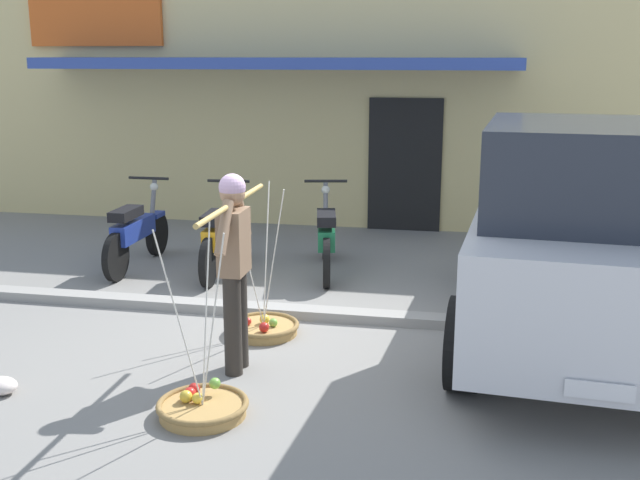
{
  "coord_description": "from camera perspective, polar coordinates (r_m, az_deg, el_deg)",
  "views": [
    {
      "loc": [
        1.76,
        -6.56,
        2.63
      ],
      "look_at": [
        0.34,
        0.6,
        0.85
      ],
      "focal_mm": 42.89,
      "sensor_mm": 36.0,
      "label": 1
    }
  ],
  "objects": [
    {
      "name": "storefront_building",
      "position": [
        14.3,
        -0.6,
        11.59
      ],
      "size": [
        13.0,
        6.0,
        4.2
      ],
      "color": "#DBC684",
      "rests_on": "ground"
    },
    {
      "name": "motorcycle_second_in_row",
      "position": [
        9.41,
        -7.43,
        0.21
      ],
      "size": [
        0.54,
        1.82,
        1.09
      ],
      "color": "black",
      "rests_on": "ground"
    },
    {
      "name": "fruit_basket_left_side",
      "position": [
        5.9,
        -8.77,
        -12.14
      ],
      "size": [
        0.69,
        0.69,
        1.45
      ],
      "color": "#B2894C",
      "rests_on": "ground"
    },
    {
      "name": "plastic_litter_bag",
      "position": [
        6.67,
        -22.76,
        -10.0
      ],
      "size": [
        0.28,
        0.22,
        0.14
      ],
      "primitive_type": "ellipsoid",
      "color": "silver",
      "rests_on": "ground"
    },
    {
      "name": "fruit_vendor",
      "position": [
        6.35,
        -6.42,
        -1.46
      ],
      "size": [
        0.22,
        1.74,
        1.7
      ],
      "color": "#2D2823",
      "rests_on": "ground"
    },
    {
      "name": "sidewalk_curb",
      "position": [
        7.9,
        -2.27,
        -5.36
      ],
      "size": [
        20.0,
        0.24,
        0.1
      ],
      "primitive_type": "cube",
      "color": "gray",
      "rests_on": "ground"
    },
    {
      "name": "motorcycle_third_in_row",
      "position": [
        9.32,
        0.46,
        0.2
      ],
      "size": [
        0.57,
        1.8,
        1.09
      ],
      "color": "black",
      "rests_on": "ground"
    },
    {
      "name": "ground_plane",
      "position": [
        7.28,
        -3.56,
        -7.49
      ],
      "size": [
        90.0,
        90.0,
        0.0
      ],
      "primitive_type": "plane",
      "color": "gray"
    },
    {
      "name": "fruit_basket_right_side",
      "position": [
        7.42,
        -4.24,
        -6.49
      ],
      "size": [
        0.69,
        0.69,
        1.45
      ],
      "color": "#B2894C",
      "rests_on": "ground"
    },
    {
      "name": "parked_truck",
      "position": [
        7.33,
        19.32,
        0.32
      ],
      "size": [
        2.45,
        4.84,
        2.1
      ],
      "color": "silver",
      "rests_on": "ground"
    },
    {
      "name": "motorcycle_nearest_shop",
      "position": [
        9.83,
        -13.58,
        0.52
      ],
      "size": [
        0.54,
        1.82,
        1.09
      ],
      "color": "black",
      "rests_on": "ground"
    }
  ]
}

